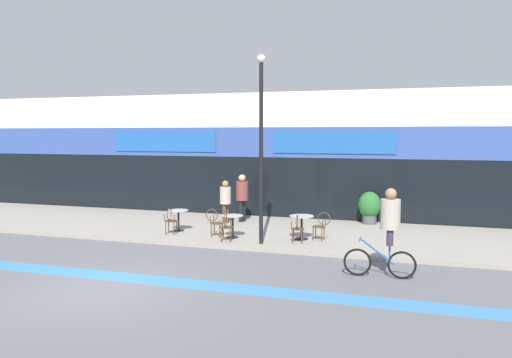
{
  "coord_description": "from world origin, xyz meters",
  "views": [
    {
      "loc": [
        6.58,
        -9.21,
        3.45
      ],
      "look_at": [
        1.81,
        5.86,
        2.02
      ],
      "focal_mm": 35.0,
      "sensor_mm": 36.0,
      "label": 1
    }
  ],
  "objects": [
    {
      "name": "ground_plane",
      "position": [
        0.0,
        0.0,
        0.0
      ],
      "size": [
        120.0,
        120.0,
        0.0
      ],
      "primitive_type": "plane",
      "color": "#5B5B60"
    },
    {
      "name": "sidewalk_slab",
      "position": [
        0.0,
        7.25,
        0.06
      ],
      "size": [
        40.0,
        5.5,
        0.12
      ],
      "primitive_type": "cube",
      "color": "gray",
      "rests_on": "ground"
    },
    {
      "name": "storefront_facade",
      "position": [
        0.0,
        11.96,
        2.54
      ],
      "size": [
        40.0,
        4.06,
        5.11
      ],
      "color": "silver",
      "rests_on": "ground"
    },
    {
      "name": "bike_lane_stripe",
      "position": [
        0.0,
        1.04,
        0.0
      ],
      "size": [
        36.0,
        0.7,
        0.01
      ],
      "primitive_type": "cube",
      "color": "#3D7AB7",
      "rests_on": "ground"
    },
    {
      "name": "bistro_table_0",
      "position": [
        -1.09,
        6.15,
        0.64
      ],
      "size": [
        0.69,
        0.69,
        0.72
      ],
      "color": "black",
      "rests_on": "sidewalk_slab"
    },
    {
      "name": "bistro_table_1",
      "position": [
        1.08,
        5.66,
        0.64
      ],
      "size": [
        0.68,
        0.68,
        0.73
      ],
      "color": "black",
      "rests_on": "sidewalk_slab"
    },
    {
      "name": "bistro_table_2",
      "position": [
        3.25,
        6.08,
        0.67
      ],
      "size": [
        0.78,
        0.78,
        0.76
      ],
      "color": "black",
      "rests_on": "sidewalk_slab"
    },
    {
      "name": "cafe_chair_0_near",
      "position": [
        -1.08,
        5.53,
        0.64
      ],
      "size": [
        0.45,
        0.6,
        0.9
      ],
      "rotation": [
        0.0,
        0.0,
        1.72
      ],
      "color": "#4C3823",
      "rests_on": "sidewalk_slab"
    },
    {
      "name": "cafe_chair_1_near",
      "position": [
        1.09,
        5.03,
        0.64
      ],
      "size": [
        0.45,
        0.6,
        0.9
      ],
      "rotation": [
        0.0,
        0.0,
        1.71
      ],
      "color": "#4C3823",
      "rests_on": "sidewalk_slab"
    },
    {
      "name": "cafe_chair_1_side",
      "position": [
        0.46,
        5.66,
        0.64
      ],
      "size": [
        0.58,
        0.42,
        0.9
      ],
      "rotation": [
        0.0,
        0.0,
        0.05
      ],
      "color": "#4C3823",
      "rests_on": "sidewalk_slab"
    },
    {
      "name": "cafe_chair_2_near",
      "position": [
        3.26,
        5.45,
        0.64
      ],
      "size": [
        0.44,
        0.59,
        0.9
      ],
      "rotation": [
        0.0,
        0.0,
        1.68
      ],
      "color": "#4C3823",
      "rests_on": "sidewalk_slab"
    },
    {
      "name": "cafe_chair_2_side",
      "position": [
        3.88,
        6.07,
        0.64
      ],
      "size": [
        0.59,
        0.43,
        0.9
      ],
      "rotation": [
        0.0,
        0.0,
        3.05
      ],
      "color": "#4C3823",
      "rests_on": "sidewalk_slab"
    },
    {
      "name": "planter_pot",
      "position": [
        5.07,
        9.52,
        0.76
      ],
      "size": [
        0.83,
        0.83,
        1.2
      ],
      "color": "#4C4C51",
      "rests_on": "sidewalk_slab"
    },
    {
      "name": "lamp_post",
      "position": [
        2.21,
        5.09,
        3.36
      ],
      "size": [
        0.26,
        0.26,
        5.67
      ],
      "color": "black",
      "rests_on": "sidewalk_slab"
    },
    {
      "name": "cyclist_0",
      "position": [
        6.04,
        2.92,
        1.29
      ],
      "size": [
        1.72,
        0.5,
        2.17
      ],
      "rotation": [
        0.0,
        0.0,
        3.17
      ],
      "color": "black",
      "rests_on": "ground"
    },
    {
      "name": "pedestrian_near_end",
      "position": [
        -0.09,
        8.06,
        1.07
      ],
      "size": [
        0.51,
        0.51,
        1.6
      ],
      "rotation": [
        0.0,
        0.0,
        -0.29
      ],
      "color": "#4C3D2D",
      "rests_on": "sidewalk_slab"
    },
    {
      "name": "pedestrian_far_end",
      "position": [
        0.4,
        8.54,
        1.19
      ],
      "size": [
        0.57,
        0.57,
        1.8
      ],
      "rotation": [
        0.0,
        0.0,
        -0.27
      ],
      "color": "black",
      "rests_on": "sidewalk_slab"
    }
  ]
}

